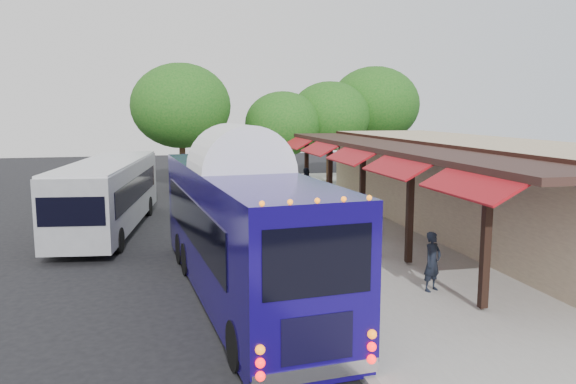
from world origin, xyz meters
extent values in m
plane|color=black|center=(0.00, 0.00, 0.00)|extent=(90.00, 90.00, 0.00)
cube|color=#9E9B93|center=(5.00, 4.00, 0.07)|extent=(10.00, 40.00, 0.15)
cube|color=gray|center=(0.05, 4.00, 0.07)|extent=(0.20, 40.00, 0.16)
cube|color=tan|center=(8.50, 4.00, 1.80)|extent=(5.00, 20.00, 3.60)
cube|color=black|center=(5.98, 4.00, 3.30)|extent=(0.06, 20.00, 0.60)
cube|color=#331E19|center=(4.90, 4.00, 3.40)|extent=(2.60, 20.00, 0.18)
cube|color=black|center=(3.78, -4.00, 1.80)|extent=(0.18, 0.18, 3.16)
cube|color=maroon|center=(3.35, -4.00, 3.15)|extent=(1.00, 3.20, 0.57)
cube|color=black|center=(3.78, 0.00, 1.80)|extent=(0.18, 0.18, 3.16)
cube|color=maroon|center=(3.35, 0.00, 3.15)|extent=(1.00, 3.20, 0.57)
cube|color=black|center=(3.78, 4.00, 1.80)|extent=(0.18, 0.18, 3.16)
cube|color=maroon|center=(3.35, 4.00, 3.15)|extent=(1.00, 3.20, 0.57)
cube|color=black|center=(3.78, 8.00, 1.80)|extent=(0.18, 0.18, 3.16)
cube|color=maroon|center=(3.35, 8.00, 3.15)|extent=(1.00, 3.20, 0.57)
cube|color=black|center=(3.78, 12.00, 1.80)|extent=(0.18, 0.18, 3.16)
cube|color=maroon|center=(3.35, 12.00, 3.15)|extent=(1.00, 3.20, 0.57)
sphere|color=#16537C|center=(4.20, -2.00, 2.88)|extent=(0.26, 0.26, 0.26)
sphere|color=#16537C|center=(4.20, 3.00, 2.88)|extent=(0.26, 0.26, 0.26)
sphere|color=#16537C|center=(4.20, 8.00, 2.88)|extent=(0.26, 0.26, 0.26)
cube|color=#140862|center=(-1.45, -1.19, 1.84)|extent=(3.33, 11.05, 2.86)
cube|color=#140862|center=(-1.45, -1.19, 0.27)|extent=(3.28, 10.94, 0.32)
ellipsoid|color=white|center=(-1.45, -1.19, 3.24)|extent=(3.31, 10.84, 0.51)
cube|color=black|center=(-1.45, -6.64, 2.31)|extent=(1.89, 0.21, 1.18)
cube|color=silver|center=(-1.45, -6.57, 0.38)|extent=(2.27, 0.38, 0.25)
sphere|color=#FF0C0C|center=(-2.44, -6.66, 0.62)|extent=(0.16, 0.16, 0.16)
sphere|color=#FF0C0C|center=(-0.46, -6.66, 0.62)|extent=(0.16, 0.16, 0.16)
cylinder|color=black|center=(-2.50, -5.32, 0.47)|extent=(0.36, 0.96, 0.94)
cylinder|color=black|center=(-0.40, -5.32, 0.47)|extent=(0.36, 0.96, 0.94)
cylinder|color=black|center=(-2.50, 2.29, 0.47)|extent=(0.36, 0.96, 0.94)
cylinder|color=black|center=(-0.40, 2.29, 0.47)|extent=(0.36, 0.96, 0.94)
cube|color=gray|center=(-5.39, 7.68, 1.51)|extent=(3.55, 10.54, 2.38)
cube|color=black|center=(-6.53, 7.68, 1.71)|extent=(1.15, 8.72, 0.90)
cube|color=black|center=(-4.26, 7.68, 1.71)|extent=(1.15, 8.72, 0.90)
cube|color=silver|center=(-5.39, 7.68, 2.73)|extent=(3.48, 10.33, 0.09)
cylinder|color=black|center=(-6.43, 4.06, 0.43)|extent=(0.36, 0.89, 0.86)
cylinder|color=black|center=(-4.36, 4.06, 0.43)|extent=(0.36, 0.89, 0.86)
cylinder|color=black|center=(-6.43, 10.78, 0.43)|extent=(0.36, 0.89, 0.86)
cylinder|color=black|center=(-4.36, 10.78, 0.43)|extent=(0.36, 0.89, 0.86)
imported|color=black|center=(3.31, -2.40, 0.92)|extent=(0.66, 0.58, 1.53)
imported|color=black|center=(1.49, -0.66, 0.98)|extent=(0.82, 0.65, 1.67)
imported|color=black|center=(3.22, 9.83, 1.12)|extent=(1.18, 0.59, 1.95)
imported|color=black|center=(1.51, 7.39, 1.09)|extent=(1.34, 0.96, 1.88)
cube|color=black|center=(3.16, 1.09, 0.74)|extent=(0.07, 0.07, 1.18)
cube|color=black|center=(3.16, 1.09, 1.01)|extent=(0.07, 0.54, 0.64)
cube|color=white|center=(3.13, 1.09, 1.01)|extent=(0.04, 0.45, 0.54)
cylinder|color=#382314|center=(3.86, 17.94, 1.32)|extent=(0.36, 0.36, 2.64)
ellipsoid|color=#144E13|center=(3.86, 17.94, 3.90)|extent=(4.56, 4.56, 3.88)
cylinder|color=#382314|center=(7.08, 18.87, 1.47)|extent=(0.36, 0.36, 2.94)
ellipsoid|color=#144E13|center=(7.08, 18.87, 4.34)|extent=(5.08, 5.08, 4.32)
cylinder|color=#382314|center=(10.62, 20.31, 1.71)|extent=(0.36, 0.36, 3.43)
ellipsoid|color=#144E13|center=(10.62, 20.31, 5.06)|extent=(5.92, 5.92, 5.03)
cylinder|color=#382314|center=(-2.09, 18.44, 1.68)|extent=(0.36, 0.36, 3.36)
ellipsoid|color=#144E13|center=(-2.09, 18.44, 4.97)|extent=(5.81, 5.81, 4.94)
camera|label=1|loc=(-3.38, -15.12, 4.76)|focal=35.00mm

